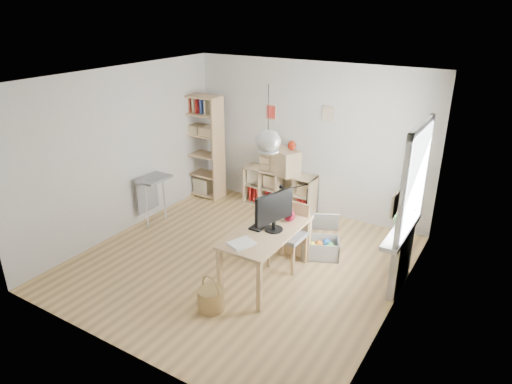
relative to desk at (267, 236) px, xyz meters
The scene contains 20 objects.
ground 0.87m from the desk, 164.74° to the left, with size 4.50×4.50×0.00m, color tan.
room_shell 1.34m from the desk, 164.74° to the left, with size 4.50×4.50×4.50m.
window_unit 2.04m from the desk, 24.12° to the left, with size 0.07×1.16×1.46m.
radiator 1.82m from the desk, 24.58° to the left, with size 0.10×0.80×0.80m, color silver.
windowsill 1.77m from the desk, 25.25° to the left, with size 0.22×1.20×0.06m, color white.
desk is the anchor object (origin of this frame).
cube_shelf 2.48m from the desk, 114.61° to the left, with size 1.40×0.38×0.72m.
tall_bookshelf 3.27m from the desk, 142.99° to the left, with size 0.80×0.38×2.00m.
side_table 2.64m from the desk, 169.06° to the left, with size 0.40×0.55×0.85m.
chair 0.53m from the desk, 80.30° to the left, with size 0.47×0.47×0.94m.
wicker_basket 1.12m from the desk, 103.97° to the right, with size 0.34×0.34×0.47m.
storage_chest 1.15m from the desk, 68.84° to the left, with size 0.78×0.81×0.60m.
monitor 0.41m from the desk, 33.06° to the left, with size 0.25×0.61×0.54m.
keyboard 0.21m from the desk, 142.37° to the left, with size 0.17×0.46×0.02m, color black.
task_lamp 0.74m from the desk, 84.98° to the left, with size 0.42×0.16×0.45m.
yarn_ball 0.46m from the desk, 72.51° to the left, with size 0.17×0.17×0.17m, color #540B19.
paper_tray 0.53m from the desk, 98.66° to the right, with size 0.25×0.31×0.03m, color white.
drawer_chest 2.42m from the desk, 114.23° to the left, with size 0.78×0.35×0.44m, color #CFB388.
red_vase 2.40m from the desk, 109.37° to the left, with size 0.15×0.15×0.18m, color maroon.
potted_plant 1.82m from the desk, 28.29° to the left, with size 0.32×0.27×0.35m, color #235F25.
Camera 1 is at (3.27, -4.90, 3.60)m, focal length 32.00 mm.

